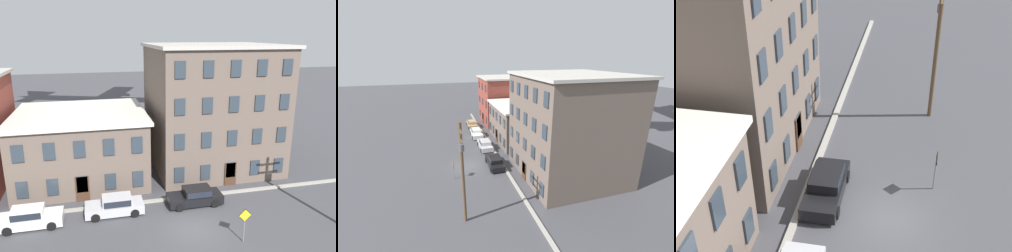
% 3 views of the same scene
% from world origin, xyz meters
% --- Properties ---
extents(ground_plane, '(200.00, 200.00, 0.00)m').
position_xyz_m(ground_plane, '(0.00, 0.00, 0.00)').
color(ground_plane, '#424247').
extents(kerb_strip, '(56.00, 0.36, 0.16)m').
position_xyz_m(kerb_strip, '(0.00, 4.50, 0.08)').
color(kerb_strip, '#9E998E').
rests_on(kerb_strip, ground_plane).
extents(apartment_corner, '(10.87, 11.36, 9.98)m').
position_xyz_m(apartment_corner, '(-19.60, 11.42, 5.00)').
color(apartment_corner, brown).
rests_on(apartment_corner, ground_plane).
extents(apartment_midblock, '(11.95, 11.04, 6.36)m').
position_xyz_m(apartment_midblock, '(-7.70, 11.26, 3.19)').
color(apartment_midblock, '#66564C').
rests_on(apartment_midblock, ground_plane).
extents(apartment_far, '(12.46, 11.54, 12.39)m').
position_xyz_m(apartment_far, '(5.27, 11.51, 6.20)').
color(apartment_far, '#66564C').
rests_on(apartment_far, ground_plane).
extents(car_tan, '(4.40, 1.92, 1.43)m').
position_xyz_m(car_tan, '(-17.09, 3.12, 0.75)').
color(car_tan, tan).
rests_on(car_tan, ground_plane).
extents(car_white, '(4.40, 1.92, 1.43)m').
position_xyz_m(car_white, '(-11.33, 3.03, 0.75)').
color(car_white, silver).
rests_on(car_white, ground_plane).
extents(car_silver, '(4.40, 1.92, 1.43)m').
position_xyz_m(car_silver, '(-5.25, 3.38, 0.75)').
color(car_silver, '#B7B7BC').
rests_on(car_silver, ground_plane).
extents(car_black, '(4.40, 1.92, 1.43)m').
position_xyz_m(car_black, '(1.16, 3.39, 0.75)').
color(car_black, black).
rests_on(car_black, ground_plane).
extents(caution_sign, '(0.92, 0.08, 2.44)m').
position_xyz_m(caution_sign, '(2.75, -2.12, 1.62)').
color(caution_sign, slate).
rests_on(caution_sign, ground_plane).
extents(utility_pole, '(2.40, 0.44, 9.28)m').
position_xyz_m(utility_pole, '(10.52, -1.69, 5.21)').
color(utility_pole, brown).
rests_on(utility_pole, ground_plane).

